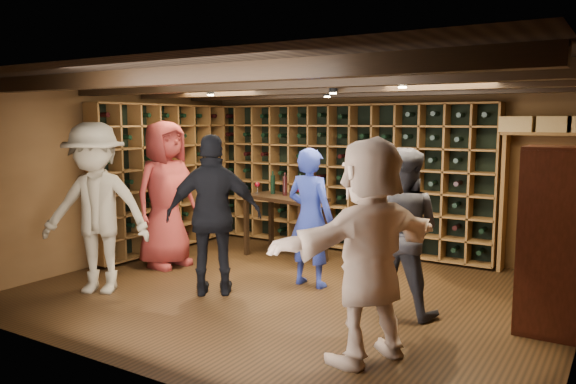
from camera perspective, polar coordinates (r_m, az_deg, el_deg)
The scene contains 13 objects.
ground at distance 6.73m, azimuth 0.52°, elevation -10.15°, with size 6.00×6.00×0.00m, color #311D0D.
room_shell at distance 6.48m, azimuth 0.79°, elevation 10.84°, with size 6.00×6.00×6.00m.
wine_rack_back at distance 8.76m, azimuth 5.50°, elevation 1.57°, with size 4.65×0.30×2.20m.
wine_rack_left at distance 8.87m, azimuth -12.46°, elevation 1.49°, with size 0.30×2.65×2.20m.
crate_shelf at distance 7.88m, azimuth 25.04°, elevation 3.33°, with size 1.20×0.32×2.07m.
display_cabinet at distance 5.84m, azimuth 25.14°, elevation -4.88°, with size 0.55×0.50×1.75m.
man_blue_shirt at distance 6.82m, azimuth 2.26°, elevation -2.59°, with size 0.62×0.41×1.69m, color navy.
man_grey_suit at distance 5.92m, azimuth 11.37°, elevation -4.01°, with size 0.85×0.66×1.74m, color black.
guest_red_floral at distance 7.90m, azimuth -12.31°, elevation -0.23°, with size 0.98×0.64×2.01m, color maroon.
guest_woman_black at distance 6.51m, azimuth -7.53°, elevation -2.38°, with size 1.09×0.45×1.86m, color black.
guest_khaki at distance 6.91m, azimuth -18.92°, elevation -1.59°, with size 1.29×0.74×2.00m, color #7B6F55.
guest_beige at distance 4.73m, azimuth 8.27°, elevation -5.87°, with size 1.76×0.56×1.89m, color #C1A48D.
tasting_table at distance 8.17m, azimuth -0.34°, elevation -1.21°, with size 1.33×0.87×1.21m.
Camera 1 is at (3.33, -5.49, 2.02)m, focal length 35.00 mm.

